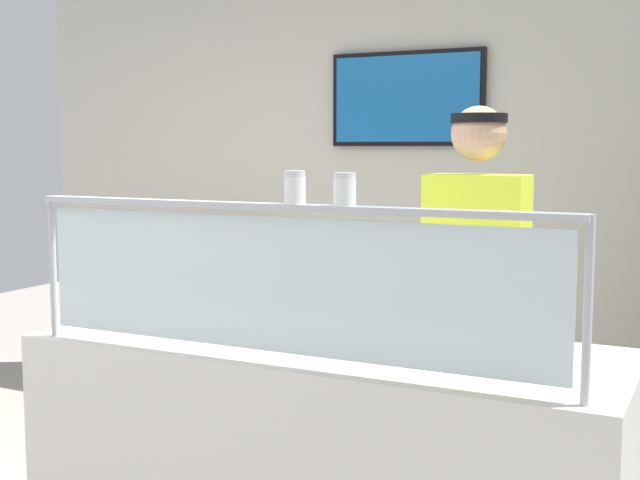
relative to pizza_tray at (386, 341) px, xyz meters
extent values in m
cube|color=beige|center=(-0.20, 2.15, 0.38)|extent=(6.38, 0.08, 2.70)
cube|color=black|center=(-0.72, 2.09, 0.91)|extent=(0.92, 0.04, 0.54)
cube|color=#1966B2|center=(-0.72, 2.07, 0.91)|extent=(0.87, 0.01, 0.49)
cube|color=silver|center=(-0.20, -0.05, -0.49)|extent=(1.98, 0.76, 0.95)
cylinder|color=#B2B5BC|center=(-1.09, -0.38, 0.23)|extent=(0.02, 0.02, 0.49)
cylinder|color=#B2B5BC|center=(0.70, -0.38, 0.23)|extent=(0.02, 0.02, 0.49)
cube|color=silver|center=(-0.20, -0.38, 0.23)|extent=(1.72, 0.01, 0.41)
cube|color=#B2B5BC|center=(-0.20, -0.38, 0.46)|extent=(1.78, 0.06, 0.02)
cylinder|color=#9EA0A8|center=(0.00, 0.00, -0.01)|extent=(0.44, 0.44, 0.01)
cylinder|color=tan|center=(0.00, 0.00, 0.00)|extent=(0.41, 0.41, 0.02)
cylinder|color=gold|center=(0.00, 0.00, 0.02)|extent=(0.36, 0.36, 0.01)
cube|color=#ADAFB7|center=(0.02, -0.02, 0.02)|extent=(0.10, 0.29, 0.01)
cylinder|color=white|center=(-0.14, -0.38, 0.51)|extent=(0.06, 0.06, 0.08)
cylinder|color=white|center=(-0.14, -0.38, 0.50)|extent=(0.05, 0.05, 0.05)
cylinder|color=silver|center=(-0.14, -0.38, 0.56)|extent=(0.06, 0.06, 0.02)
cylinder|color=white|center=(0.02, -0.38, 0.51)|extent=(0.06, 0.06, 0.08)
cylinder|color=red|center=(0.02, -0.38, 0.50)|extent=(0.05, 0.05, 0.05)
cylinder|color=silver|center=(0.02, -0.38, 0.56)|extent=(0.06, 0.06, 0.02)
cylinder|color=#23232D|center=(0.02, 0.60, -0.49)|extent=(0.13, 0.13, 0.95)
cylinder|color=#23232D|center=(0.24, 0.60, -0.49)|extent=(0.13, 0.13, 0.95)
cube|color=#D8EA33|center=(0.13, 0.60, 0.26)|extent=(0.38, 0.21, 0.55)
sphere|color=tan|center=(0.13, 0.60, 0.69)|extent=(0.21, 0.21, 0.21)
cylinder|color=black|center=(0.13, 0.60, 0.75)|extent=(0.21, 0.21, 0.04)
cylinder|color=tan|center=(0.31, 0.38, 0.16)|extent=(0.08, 0.34, 0.08)
cube|color=#B7BABF|center=(-1.98, 1.66, -0.56)|extent=(0.70, 0.55, 0.81)
cube|color=tan|center=(-1.98, 1.66, -0.13)|extent=(0.46, 0.46, 0.04)
cube|color=tan|center=(-1.97, 1.66, -0.09)|extent=(0.48, 0.48, 0.04)
cube|color=tan|center=(-1.98, 1.66, -0.04)|extent=(0.48, 0.48, 0.04)
camera|label=1|loc=(1.02, -2.54, 0.64)|focal=47.15mm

